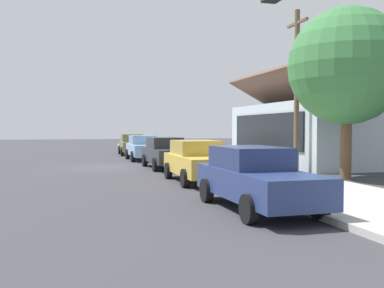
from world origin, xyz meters
The scene contains 12 objects.
ground_plane centered at (0.00, 0.00, 0.00)m, with size 120.00×120.00×0.00m, color #38383D.
sidewalk_curb centered at (0.00, 5.60, 0.08)m, with size 60.00×4.20×0.16m, color #B2AFA8.
car_olive centered at (-10.52, 2.69, 0.81)m, with size 4.61×2.12×1.59m.
car_skyblue centered at (-4.61, 2.63, 0.81)m, with size 4.37×1.97×1.59m.
car_charcoal centered at (1.44, 2.85, 0.81)m, with size 4.70×2.03×1.59m.
car_mustard centered at (7.42, 2.86, 0.82)m, with size 4.63×2.05×1.59m.
car_navy centered at (13.39, 2.67, 0.82)m, with size 4.81×2.00×1.59m.
storefront_building centered at (0.74, 11.98, 1.87)m, with size 11.46×6.77×5.30m.
shade_tree centered at (8.27, 8.82, 4.55)m, with size 4.69×4.69×6.91m.
traffic_light_main centered at (17.83, 2.54, 3.49)m, with size 0.37×2.79×5.20m.
utility_pole_wooden centered at (5.33, 8.20, 3.93)m, with size 1.80×0.24×7.50m.
fire_hydrant_red centered at (8.66, 4.20, 0.50)m, with size 0.22×0.22×0.71m.
Camera 1 is at (23.88, -1.87, 2.09)m, focal length 41.55 mm.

